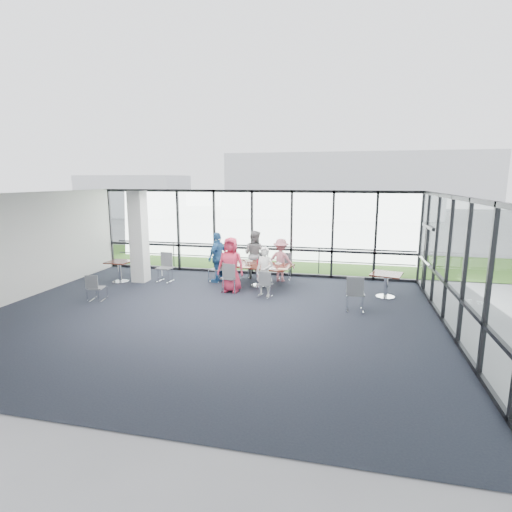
% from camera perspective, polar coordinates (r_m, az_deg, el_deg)
% --- Properties ---
extents(floor, '(12.00, 10.00, 0.02)m').
position_cam_1_polar(floor, '(10.80, -6.86, -8.56)').
color(floor, '#1E222F').
rests_on(floor, ground).
extents(ceiling, '(12.00, 10.00, 0.04)m').
position_cam_1_polar(ceiling, '(10.20, -7.27, 8.71)').
color(ceiling, white).
rests_on(ceiling, ground).
extents(wall_left, '(0.10, 10.00, 3.20)m').
position_cam_1_polar(wall_left, '(13.64, -31.48, 0.96)').
color(wall_left, silver).
rests_on(wall_left, ground).
extents(wall_front, '(12.00, 0.10, 3.20)m').
position_cam_1_polar(wall_front, '(6.09, -23.52, -8.89)').
color(wall_front, silver).
rests_on(wall_front, ground).
extents(curtain_wall_back, '(12.00, 0.10, 3.20)m').
position_cam_1_polar(curtain_wall_back, '(15.12, -0.57, 3.37)').
color(curtain_wall_back, white).
rests_on(curtain_wall_back, ground).
extents(curtain_wall_right, '(0.10, 10.00, 3.20)m').
position_cam_1_polar(curtain_wall_right, '(10.08, 26.98, -1.59)').
color(curtain_wall_right, white).
rests_on(curtain_wall_right, ground).
extents(exit_door, '(0.12, 1.60, 2.10)m').
position_cam_1_polar(exit_door, '(13.78, 23.14, -0.56)').
color(exit_door, black).
rests_on(exit_door, ground).
extents(structural_column, '(0.50, 0.50, 3.20)m').
position_cam_1_polar(structural_column, '(14.58, -16.39, 2.65)').
color(structural_column, white).
rests_on(structural_column, ground).
extents(apron, '(80.00, 70.00, 0.02)m').
position_cam_1_polar(apron, '(20.20, 2.77, 0.60)').
color(apron, slate).
rests_on(apron, ground).
extents(grass_strip, '(80.00, 5.00, 0.01)m').
position_cam_1_polar(grass_strip, '(18.27, 1.65, -0.39)').
color(grass_strip, '#2A5117').
rests_on(grass_strip, ground).
extents(hangar_main, '(24.00, 10.00, 6.00)m').
position_cam_1_polar(hangar_main, '(41.57, 13.88, 9.75)').
color(hangar_main, silver).
rests_on(hangar_main, ground).
extents(hangar_aux, '(10.00, 6.00, 4.00)m').
position_cam_1_polar(hangar_aux, '(43.32, -16.96, 8.30)').
color(hangar_aux, silver).
rests_on(hangar_aux, ground).
extents(guard_rail, '(12.00, 0.06, 0.06)m').
position_cam_1_polar(guard_rail, '(15.87, -0.05, -0.29)').
color(guard_rail, '#2D2D33').
rests_on(guard_rail, ground).
extents(main_table, '(2.43, 1.64, 0.75)m').
position_cam_1_polar(main_table, '(13.48, 0.29, -1.65)').
color(main_table, '#3A0E0B').
rests_on(main_table, ground).
extents(side_table_left, '(0.81, 0.81, 0.75)m').
position_cam_1_polar(side_table_left, '(14.83, -18.93, -1.21)').
color(side_table_left, '#3A0E0B').
rests_on(side_table_left, ground).
extents(side_table_right, '(1.06, 1.06, 0.75)m').
position_cam_1_polar(side_table_right, '(12.84, 18.13, -2.89)').
color(side_table_right, '#3A0E0B').
rests_on(side_table_right, ground).
extents(diner_near_left, '(0.88, 0.59, 1.78)m').
position_cam_1_polar(diner_near_left, '(12.80, -3.61, -1.24)').
color(diner_near_left, '#D12E4E').
rests_on(diner_near_left, ground).
extents(diner_near_right, '(0.65, 0.54, 1.55)m').
position_cam_1_polar(diner_near_right, '(12.33, 1.24, -2.25)').
color(diner_near_right, white).
rests_on(diner_near_right, ground).
extents(diner_far_left, '(0.99, 0.81, 1.77)m').
position_cam_1_polar(diner_far_left, '(14.55, -0.21, 0.22)').
color(diner_far_left, gray).
rests_on(diner_far_left, ground).
extents(diner_far_right, '(1.06, 0.67, 1.53)m').
position_cam_1_polar(diner_far_right, '(14.16, 3.57, -0.59)').
color(diner_far_right, '#CB7480').
rests_on(diner_far_right, ground).
extents(diner_end, '(0.85, 1.16, 1.77)m').
position_cam_1_polar(diner_end, '(14.06, -5.46, -0.19)').
color(diner_end, '#2C619A').
rests_on(diner_end, ground).
extents(chair_main_nl, '(0.54, 0.54, 0.94)m').
position_cam_1_polar(chair_main_nl, '(12.85, -3.79, -3.11)').
color(chair_main_nl, slate).
rests_on(chair_main_nl, ground).
extents(chair_main_nr, '(0.49, 0.49, 0.82)m').
position_cam_1_polar(chair_main_nr, '(12.28, 1.25, -4.05)').
color(chair_main_nr, slate).
rests_on(chair_main_nr, ground).
extents(chair_main_fl, '(0.46, 0.46, 0.90)m').
position_cam_1_polar(chair_main_fl, '(14.72, -0.16, -1.38)').
color(chair_main_fl, slate).
rests_on(chair_main_fl, ground).
extents(chair_main_fr, '(0.46, 0.46, 0.93)m').
position_cam_1_polar(chair_main_fr, '(14.40, 4.06, -1.61)').
color(chair_main_fr, slate).
rests_on(chair_main_fr, ground).
extents(chair_main_end, '(0.55, 0.55, 0.89)m').
position_cam_1_polar(chair_main_end, '(14.21, -5.56, -1.89)').
color(chair_main_end, slate).
rests_on(chair_main_end, ground).
extents(chair_spare_la, '(0.46, 0.46, 0.79)m').
position_cam_1_polar(chair_spare_la, '(12.83, -21.79, -4.24)').
color(chair_spare_la, slate).
rests_on(chair_spare_la, ground).
extents(chair_spare_lb, '(0.55, 0.55, 1.00)m').
position_cam_1_polar(chair_spare_lb, '(14.46, -12.88, -1.68)').
color(chair_spare_lb, slate).
rests_on(chair_spare_lb, ground).
extents(chair_spare_r, '(0.51, 0.51, 0.98)m').
position_cam_1_polar(chair_spare_r, '(11.34, 13.99, -5.21)').
color(chair_spare_r, slate).
rests_on(chair_spare_r, ground).
extents(plate_nl, '(0.25, 0.25, 0.01)m').
position_cam_1_polar(plate_nl, '(13.33, -2.63, -1.32)').
color(plate_nl, white).
rests_on(plate_nl, main_table).
extents(plate_nr, '(0.26, 0.26, 0.01)m').
position_cam_1_polar(plate_nr, '(12.81, 2.27, -1.83)').
color(plate_nr, white).
rests_on(plate_nr, main_table).
extents(plate_fl, '(0.24, 0.24, 0.01)m').
position_cam_1_polar(plate_fl, '(14.03, -0.99, -0.70)').
color(plate_fl, white).
rests_on(plate_fl, main_table).
extents(plate_fr, '(0.24, 0.24, 0.01)m').
position_cam_1_polar(plate_fr, '(13.61, 3.21, -1.08)').
color(plate_fr, white).
rests_on(plate_fr, main_table).
extents(plate_end, '(0.27, 0.27, 0.01)m').
position_cam_1_polar(plate_end, '(13.80, -3.18, -0.91)').
color(plate_end, white).
rests_on(plate_end, main_table).
extents(tumbler_a, '(0.07, 0.07, 0.15)m').
position_cam_1_polar(tumbler_a, '(13.36, -1.38, -1.00)').
color(tumbler_a, white).
rests_on(tumbler_a, main_table).
extents(tumbler_b, '(0.06, 0.06, 0.13)m').
position_cam_1_polar(tumbler_b, '(13.04, 1.36, -1.34)').
color(tumbler_b, white).
rests_on(tumbler_b, main_table).
extents(tumbler_c, '(0.07, 0.07, 0.13)m').
position_cam_1_polar(tumbler_c, '(13.64, 0.99, -0.79)').
color(tumbler_c, white).
rests_on(tumbler_c, main_table).
extents(tumbler_d, '(0.07, 0.07, 0.15)m').
position_cam_1_polar(tumbler_d, '(13.62, -3.15, -0.78)').
color(tumbler_d, white).
rests_on(tumbler_d, main_table).
extents(menu_a, '(0.29, 0.21, 0.00)m').
position_cam_1_polar(menu_a, '(13.03, -1.46, -1.63)').
color(menu_a, silver).
rests_on(menu_a, main_table).
extents(menu_b, '(0.33, 0.24, 0.00)m').
position_cam_1_polar(menu_b, '(12.83, 3.88, -1.85)').
color(menu_b, silver).
rests_on(menu_b, main_table).
extents(menu_c, '(0.33, 0.25, 0.00)m').
position_cam_1_polar(menu_c, '(13.83, 1.53, -0.90)').
color(menu_c, silver).
rests_on(menu_c, main_table).
extents(condiment_caddy, '(0.10, 0.07, 0.04)m').
position_cam_1_polar(condiment_caddy, '(13.49, 0.43, -1.11)').
color(condiment_caddy, black).
rests_on(condiment_caddy, main_table).
extents(ketchup_bottle, '(0.06, 0.06, 0.18)m').
position_cam_1_polar(ketchup_bottle, '(13.51, 0.23, -0.79)').
color(ketchup_bottle, maroon).
rests_on(ketchup_bottle, main_table).
extents(green_bottle, '(0.05, 0.05, 0.20)m').
position_cam_1_polar(green_bottle, '(13.43, 0.91, -0.82)').
color(green_bottle, '#1A6A24').
rests_on(green_bottle, main_table).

